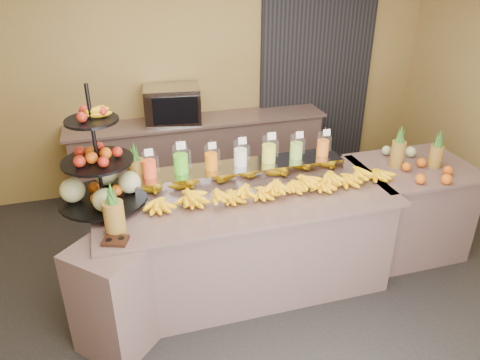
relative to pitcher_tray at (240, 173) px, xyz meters
name	(u,v)px	position (x,y,z in m)	size (l,w,h in m)	color
ground	(256,305)	(-0.03, -0.58, -1.01)	(6.00, 6.00, 0.00)	black
room_envelope	(251,67)	(0.15, 0.21, 0.87)	(6.04, 5.02, 2.82)	olive
buffet_counter	(235,246)	(-0.15, -0.32, -0.54)	(2.75, 1.25, 0.93)	#A17975
right_counter	(407,208)	(1.67, -0.18, -0.54)	(1.08, 0.88, 0.93)	#A17975
back_ledge	(200,155)	(-0.03, 1.67, -0.54)	(3.10, 0.55, 0.93)	#A17975
pitcher_tray	(240,173)	(0.00, 0.00, 0.00)	(1.85, 0.30, 0.15)	gray
juice_pitcher_orange_a	(150,166)	(-0.78, 0.00, 0.17)	(0.12, 0.12, 0.28)	silver
juice_pitcher_green	(181,161)	(-0.52, 0.00, 0.18)	(0.13, 0.14, 0.32)	silver
juice_pitcher_orange_b	(211,159)	(-0.26, 0.00, 0.17)	(0.11, 0.12, 0.28)	silver
juice_pitcher_milk	(240,155)	(0.00, 0.00, 0.17)	(0.12, 0.13, 0.29)	silver
juice_pitcher_lemon	(269,151)	(0.26, 0.00, 0.18)	(0.13, 0.13, 0.31)	silver
juice_pitcher_lime	(296,148)	(0.52, 0.00, 0.17)	(0.12, 0.12, 0.29)	silver
juice_pitcher_orange_c	(323,145)	(0.78, 0.00, 0.17)	(0.11, 0.12, 0.28)	silver
banana_heap	(276,184)	(0.22, -0.30, 0.01)	(2.18, 0.20, 0.18)	yellow
fruit_stand	(107,176)	(-1.12, -0.10, 0.17)	(0.90, 0.90, 0.99)	black
condiment_caddy	(115,241)	(-1.12, -0.67, -0.06)	(0.17, 0.13, 0.03)	black
pineapple_left_a	(114,214)	(-1.10, -0.54, 0.08)	(0.15, 0.15, 0.41)	brown
pineapple_left_b	(136,171)	(-0.89, 0.12, 0.09)	(0.14, 0.14, 0.43)	brown
right_fruit_pile	(421,163)	(1.64, -0.29, 0.00)	(0.48, 0.45, 0.25)	brown
oven_warmer	(172,105)	(-0.33, 1.67, 0.13)	(0.63, 0.44, 0.42)	gray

